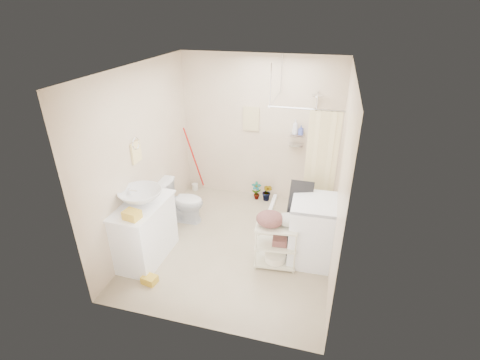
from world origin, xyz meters
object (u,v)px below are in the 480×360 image
object	(u,v)px
vanity	(144,231)
toilet	(182,201)
washing_machine	(314,231)
laundry_rack	(276,242)

from	to	relation	value
vanity	toilet	distance (m)	1.05
toilet	vanity	bearing A→B (deg)	172.51
washing_machine	laundry_rack	xyz separation A→B (m)	(-0.48, -0.27, -0.08)
vanity	toilet	xyz separation A→B (m)	(0.12, 1.04, -0.08)
vanity	laundry_rack	world-z (taller)	vanity
toilet	laundry_rack	world-z (taller)	laundry_rack
vanity	washing_machine	size ratio (longest dim) A/B	1.06
vanity	laundry_rack	distance (m)	1.85
vanity	laundry_rack	size ratio (longest dim) A/B	1.29
toilet	laundry_rack	size ratio (longest dim) A/B	0.93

